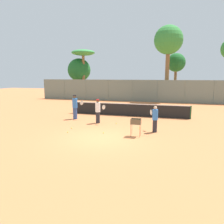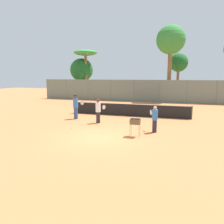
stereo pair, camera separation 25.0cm
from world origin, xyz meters
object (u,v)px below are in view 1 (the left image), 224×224
tennis_net (128,109)px  player_red_cap (75,107)px  player_white_outfit (155,119)px  player_yellow_shirt (98,111)px  parked_car (110,94)px  ball_cart (136,123)px

tennis_net → player_red_cap: player_red_cap is taller
player_white_outfit → player_yellow_shirt: player_yellow_shirt is taller
parked_car → player_red_cap: bearing=-83.3°
player_red_cap → ball_cart: bearing=-36.9°
player_white_outfit → parked_car: bearing=-9.8°
player_white_outfit → player_red_cap: 6.84m
tennis_net → player_white_outfit: player_white_outfit is taller
player_white_outfit → player_yellow_shirt: (-4.17, 1.44, 0.07)m
player_yellow_shirt → parked_car: size_ratio=0.41×
player_white_outfit → parked_car: 20.26m
player_red_cap → parked_car: 16.21m
ball_cart → player_red_cap: bearing=146.6°
tennis_net → player_red_cap: (-3.70, -2.43, 0.42)m
tennis_net → ball_cart: 6.29m
tennis_net → ball_cart: tennis_net is taller
tennis_net → player_yellow_shirt: 3.69m
player_red_cap → ball_cart: size_ratio=1.88×
player_red_cap → player_yellow_shirt: bearing=-26.2°
player_yellow_shirt → tennis_net: bearing=86.8°
player_yellow_shirt → parked_car: (-4.15, 17.03, -0.23)m
player_white_outfit → ball_cart: bearing=108.1°
player_yellow_shirt → parked_car: player_yellow_shirt is taller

